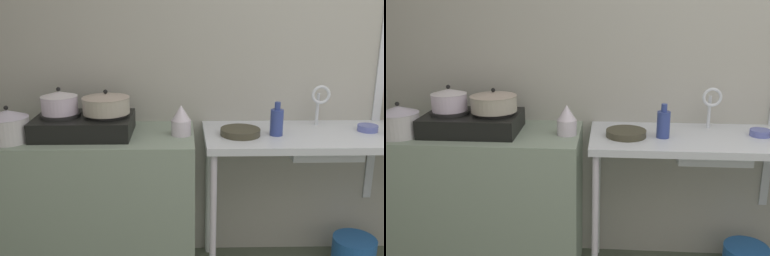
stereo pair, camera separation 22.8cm
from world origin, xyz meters
The scene contains 13 objects.
wall_back centered at (0.00, 1.68, 1.25)m, with size 5.42×0.10×2.50m, color #A3A196.
counter_concrete centered at (-1.65, 1.35, 0.45)m, with size 1.21×0.55×0.91m, color gray.
counter_sink centered at (-0.22, 1.35, 0.84)m, with size 1.54×0.55×0.91m.
stove centered at (-1.67, 1.35, 0.97)m, with size 0.54×0.38×0.13m.
pot_on_left_burner centered at (-1.80, 1.35, 1.10)m, with size 0.20×0.20×0.15m.
pot_on_right_burner centered at (-1.54, 1.35, 1.09)m, with size 0.27×0.27×0.13m.
pot_beside_stove centered at (-2.05, 1.23, 1.00)m, with size 0.22×0.22×0.20m.
percolator centered at (-1.12, 1.33, 0.99)m, with size 0.11×0.11×0.17m.
sink_basin centered at (-0.31, 1.34, 0.85)m, with size 0.40×0.31×0.12m, color silver.
faucet centered at (-0.29, 1.49, 1.08)m, with size 0.11×0.07×0.25m.
frying_pan centered at (-0.78, 1.32, 0.93)m, with size 0.23×0.23×0.04m, color #3B3829.
small_bowl_on_drainboard centered at (-0.03, 1.38, 0.93)m, with size 0.12×0.12×0.04m, color #5760AA.
bottle_by_sink centered at (-0.58, 1.31, 0.99)m, with size 0.07×0.07×0.19m.
Camera 2 is at (-0.88, -1.07, 1.65)m, focal length 41.40 mm.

